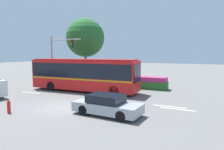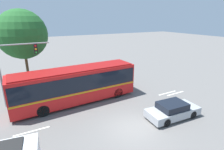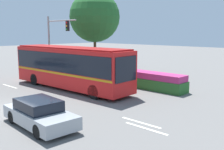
% 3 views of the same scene
% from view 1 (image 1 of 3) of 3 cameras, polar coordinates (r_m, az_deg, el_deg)
% --- Properties ---
extents(ground_plane, '(140.00, 140.00, 0.00)m').
position_cam_1_polar(ground_plane, '(15.61, -13.48, -8.64)').
color(ground_plane, slate).
extents(city_bus, '(11.48, 2.90, 3.32)m').
position_cam_1_polar(city_bus, '(21.36, -7.81, 0.53)').
color(city_bus, red).
rests_on(city_bus, ground).
extents(sedan_foreground, '(4.46, 2.07, 1.30)m').
position_cam_1_polar(sedan_foreground, '(13.27, -1.36, -8.33)').
color(sedan_foreground, '#9EA3A8').
rests_on(sedan_foreground, ground).
extents(traffic_light_pole, '(4.35, 0.24, 5.98)m').
position_cam_1_polar(traffic_light_pole, '(25.90, -14.63, 5.74)').
color(traffic_light_pole, gray).
rests_on(traffic_light_pole, ground).
extents(flowering_hedge, '(7.80, 1.45, 1.33)m').
position_cam_1_polar(flowering_hedge, '(23.72, 5.74, -1.90)').
color(flowering_hedge, '#286028').
rests_on(flowering_hedge, ground).
extents(street_tree_left, '(5.17, 5.17, 8.58)m').
position_cam_1_polar(street_tree_left, '(28.47, -7.41, 10.16)').
color(street_tree_left, brown).
rests_on(street_tree_left, ground).
extents(fire_hydrant, '(0.22, 0.22, 0.86)m').
position_cam_1_polar(fire_hydrant, '(15.26, -26.63, -7.87)').
color(fire_hydrant, red).
rests_on(fire_hydrant, ground).
extents(lane_stripe_near, '(2.40, 0.16, 0.01)m').
position_cam_1_polar(lane_stripe_near, '(15.34, 17.67, -9.00)').
color(lane_stripe_near, silver).
rests_on(lane_stripe_near, ground).
extents(lane_stripe_mid, '(2.40, 0.16, 0.01)m').
position_cam_1_polar(lane_stripe_mid, '(15.90, 15.46, -8.40)').
color(lane_stripe_mid, silver).
rests_on(lane_stripe_mid, ground).
extents(lane_stripe_far, '(2.40, 0.16, 0.01)m').
position_cam_1_polar(lane_stripe_far, '(22.11, -21.48, -4.57)').
color(lane_stripe_far, silver).
rests_on(lane_stripe_far, ground).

